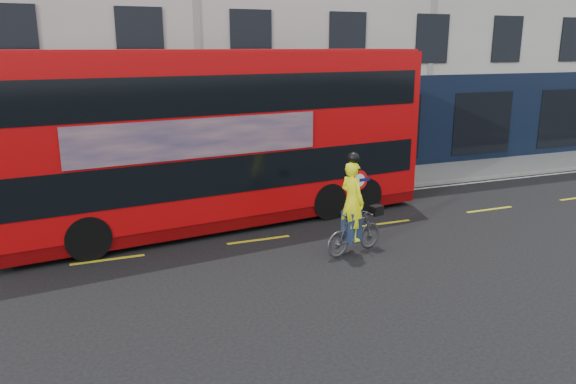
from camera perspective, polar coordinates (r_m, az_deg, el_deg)
ground at (r=14.25m, az=-1.01°, el=-6.76°), size 120.00×120.00×0.00m
pavement at (r=20.15m, az=-7.62°, el=-0.29°), size 60.00×3.00×0.12m
kerb at (r=18.75m, az=-6.48°, el=-1.37°), size 60.00×0.12×0.13m
road_edge_line at (r=18.49m, az=-6.22°, el=-1.79°), size 58.00×0.10×0.01m
lane_dashes at (r=15.57m, az=-2.99°, el=-4.87°), size 58.00×0.12×0.01m
bus at (r=16.68m, az=-6.78°, el=5.62°), size 12.90×4.37×5.11m
cyclist at (r=14.40m, az=6.68°, el=-2.77°), size 1.90×0.98×2.66m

